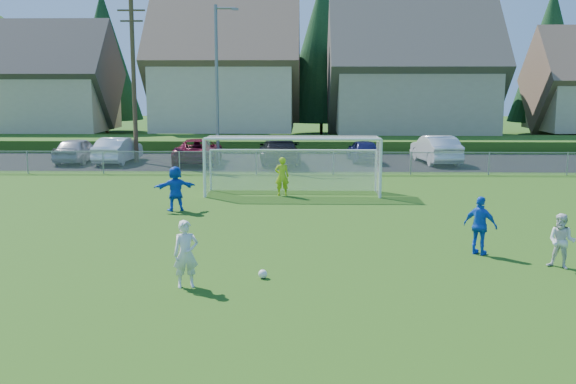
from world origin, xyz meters
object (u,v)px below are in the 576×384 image
(car_b, at_px, (118,150))
(soccer_ball, at_px, (263,274))
(car_e, at_px, (363,151))
(player_white_a, at_px, (186,254))
(player_blue_b, at_px, (175,188))
(player_white_b, at_px, (562,241))
(goalkeeper, at_px, (282,176))
(car_f, at_px, (436,149))
(soccer_goal, at_px, (293,156))
(car_c, at_px, (198,151))
(car_d, at_px, (279,151))
(car_a, at_px, (77,150))
(player_blue_a, at_px, (480,226))

(car_b, bearing_deg, soccer_ball, 117.17)
(soccer_ball, distance_m, car_e, 24.54)
(player_white_a, height_order, player_blue_b, player_blue_b)
(soccer_ball, xyz_separation_m, player_blue_b, (-3.80, 8.67, 0.73))
(player_white_b, height_order, goalkeeper, goalkeeper)
(car_f, bearing_deg, soccer_ball, 62.66)
(car_b, xyz_separation_m, soccer_goal, (10.51, -10.62, 0.87))
(car_c, bearing_deg, player_white_b, 118.59)
(player_white_a, distance_m, car_f, 26.47)
(car_e, height_order, soccer_goal, soccer_goal)
(player_white_a, xyz_separation_m, player_blue_b, (-2.04, 9.41, 0.04))
(soccer_ball, distance_m, goalkeeper, 12.12)
(player_white_a, height_order, car_d, player_white_a)
(soccer_ball, xyz_separation_m, car_d, (-0.45, 22.88, 0.69))
(player_white_a, bearing_deg, soccer_goal, 64.13)
(car_f, relative_size, soccer_goal, 0.67)
(car_b, distance_m, car_f, 18.73)
(soccer_ball, height_order, player_white_b, player_white_b)
(player_white_a, distance_m, car_a, 26.33)
(player_blue_a, distance_m, car_c, 23.41)
(player_white_b, relative_size, car_f, 0.29)
(player_white_b, bearing_deg, car_b, 163.54)
(car_c, distance_m, car_d, 4.76)
(car_e, bearing_deg, car_c, 0.94)
(soccer_ball, distance_m, player_white_a, 2.03)
(player_blue_b, xyz_separation_m, car_e, (8.33, 15.45, -0.16))
(player_blue_b, bearing_deg, car_a, -81.66)
(car_c, relative_size, car_f, 1.07)
(soccer_ball, xyz_separation_m, soccer_goal, (0.51, 12.65, 1.52))
(car_c, height_order, car_e, car_c)
(player_white_a, relative_size, goalkeeper, 0.97)
(player_white_b, xyz_separation_m, soccer_goal, (-7.17, 11.56, 0.91))
(car_a, xyz_separation_m, car_c, (7.22, -0.28, -0.01))
(player_white_b, xyz_separation_m, player_blue_b, (-11.48, 7.58, 0.12))
(player_blue_b, relative_size, car_e, 0.42)
(goalkeeper, relative_size, car_a, 0.38)
(player_blue_b, bearing_deg, car_b, -89.14)
(player_blue_b, height_order, car_b, player_blue_b)
(soccer_ball, xyz_separation_m, car_f, (8.72, 23.56, 0.71))
(goalkeeper, bearing_deg, car_b, -52.41)
(soccer_goal, bearing_deg, car_a, 140.47)
(car_b, xyz_separation_m, car_f, (18.73, 0.29, 0.06))
(player_white_b, xyz_separation_m, car_a, (-20.11, 22.24, 0.02))
(soccer_ball, bearing_deg, player_blue_b, 113.68)
(goalkeeper, xyz_separation_m, car_c, (-5.28, 10.95, -0.09))
(car_d, relative_size, car_f, 1.10)
(player_white_a, bearing_deg, soccer_ball, 6.61)
(player_blue_b, xyz_separation_m, goalkeeper, (3.87, 3.43, -0.02))
(player_white_a, distance_m, player_blue_b, 9.63)
(player_blue_a, xyz_separation_m, car_e, (-1.41, 21.65, -0.15))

